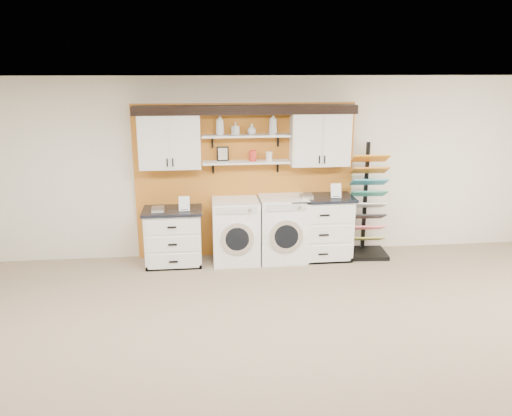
{
  "coord_description": "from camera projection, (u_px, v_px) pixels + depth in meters",
  "views": [
    {
      "loc": [
        -0.67,
        -3.64,
        2.88
      ],
      "look_at": [
        -0.02,
        2.3,
        1.22
      ],
      "focal_mm": 35.0,
      "sensor_mm": 36.0,
      "label": 1
    }
  ],
  "objects": [
    {
      "name": "floor",
      "position": [
        287.0,
        413.0,
        4.33
      ],
      "size": [
        10.0,
        10.0,
        0.0
      ],
      "primitive_type": "plane",
      "color": "gray",
      "rests_on": "ground"
    },
    {
      "name": "ceiling",
      "position": [
        293.0,
        82.0,
        3.58
      ],
      "size": [
        10.0,
        10.0,
        0.0
      ],
      "primitive_type": "plane",
      "rotation": [
        3.14,
        0.0,
        0.0
      ],
      "color": "white",
      "rests_on": "wall_back"
    },
    {
      "name": "wall_back",
      "position": [
        245.0,
        168.0,
        7.79
      ],
      "size": [
        10.0,
        0.0,
        10.0
      ],
      "primitive_type": "plane",
      "rotation": [
        1.57,
        0.0,
        0.0
      ],
      "color": "silver",
      "rests_on": "floor"
    },
    {
      "name": "accent_panel",
      "position": [
        245.0,
        181.0,
        7.81
      ],
      "size": [
        3.4,
        0.07,
        2.4
      ],
      "primitive_type": "cube",
      "color": "#BD6E20",
      "rests_on": "wall_back"
    },
    {
      "name": "upper_cabinet_left",
      "position": [
        170.0,
        140.0,
        7.34
      ],
      "size": [
        0.9,
        0.35,
        0.84
      ],
      "color": "white",
      "rests_on": "wall_back"
    },
    {
      "name": "upper_cabinet_right",
      "position": [
        320.0,
        138.0,
        7.58
      ],
      "size": [
        0.9,
        0.35,
        0.84
      ],
      "color": "white",
      "rests_on": "wall_back"
    },
    {
      "name": "shelf_lower",
      "position": [
        246.0,
        162.0,
        7.56
      ],
      "size": [
        1.32,
        0.28,
        0.03
      ],
      "primitive_type": "cube",
      "color": "white",
      "rests_on": "wall_back"
    },
    {
      "name": "shelf_upper",
      "position": [
        246.0,
        136.0,
        7.45
      ],
      "size": [
        1.32,
        0.28,
        0.03
      ],
      "primitive_type": "cube",
      "color": "white",
      "rests_on": "wall_back"
    },
    {
      "name": "crown_molding",
      "position": [
        246.0,
        109.0,
        7.36
      ],
      "size": [
        3.3,
        0.41,
        0.13
      ],
      "color": "black",
      "rests_on": "wall_back"
    },
    {
      "name": "picture_frame",
      "position": [
        223.0,
        154.0,
        7.54
      ],
      "size": [
        0.18,
        0.02,
        0.22
      ],
      "color": "black",
      "rests_on": "shelf_lower"
    },
    {
      "name": "canister_red",
      "position": [
        253.0,
        156.0,
        7.55
      ],
      "size": [
        0.11,
        0.11,
        0.16
      ],
      "primitive_type": "cylinder",
      "color": "red",
      "rests_on": "shelf_lower"
    },
    {
      "name": "canister_cream",
      "position": [
        269.0,
        156.0,
        7.58
      ],
      "size": [
        0.1,
        0.1,
        0.14
      ],
      "primitive_type": "cylinder",
      "color": "silver",
      "rests_on": "shelf_lower"
    },
    {
      "name": "base_cabinet_left",
      "position": [
        174.0,
        236.0,
        7.58
      ],
      "size": [
        0.88,
        0.66,
        0.87
      ],
      "color": "white",
      "rests_on": "floor"
    },
    {
      "name": "base_cabinet_right",
      "position": [
        319.0,
        227.0,
        7.81
      ],
      "size": [
        1.02,
        0.66,
        1.0
      ],
      "color": "white",
      "rests_on": "floor"
    },
    {
      "name": "washer",
      "position": [
        236.0,
        231.0,
        7.66
      ],
      "size": [
        0.7,
        0.71,
        0.98
      ],
      "color": "white",
      "rests_on": "floor"
    },
    {
      "name": "dryer",
      "position": [
        283.0,
        229.0,
        7.74
      ],
      "size": [
        0.72,
        0.71,
        1.01
      ],
      "color": "white",
      "rests_on": "floor"
    },
    {
      "name": "sample_rack",
      "position": [
        366.0,
        222.0,
        7.91
      ],
      "size": [
        0.7,
        0.6,
        1.8
      ],
      "rotation": [
        0.0,
        0.0,
        -0.08
      ],
      "color": "black",
      "rests_on": "floor"
    },
    {
      "name": "soap_bottle_a",
      "position": [
        220.0,
        124.0,
        7.37
      ],
      "size": [
        0.17,
        0.17,
        0.32
      ],
      "primitive_type": "imported",
      "rotation": [
        0.0,
        0.0,
        -0.47
      ],
      "color": "silver",
      "rests_on": "shelf_upper"
    },
    {
      "name": "soap_bottle_b",
      "position": [
        235.0,
        128.0,
        7.41
      ],
      "size": [
        0.12,
        0.12,
        0.19
      ],
      "primitive_type": "imported",
      "rotation": [
        0.0,
        0.0,
        0.63
      ],
      "color": "silver",
      "rests_on": "shelf_upper"
    },
    {
      "name": "soap_bottle_c",
      "position": [
        252.0,
        129.0,
        7.44
      ],
      "size": [
        0.17,
        0.17,
        0.16
      ],
      "primitive_type": "imported",
      "rotation": [
        0.0,
        0.0,
        1.09
      ],
      "color": "silver",
      "rests_on": "shelf_upper"
    },
    {
      "name": "soap_bottle_d",
      "position": [
        273.0,
        123.0,
        7.45
      ],
      "size": [
        0.14,
        0.14,
        0.33
      ],
      "primitive_type": "imported",
      "rotation": [
        0.0,
        0.0,
        -3.03
      ],
      "color": "silver",
      "rests_on": "shelf_upper"
    }
  ]
}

